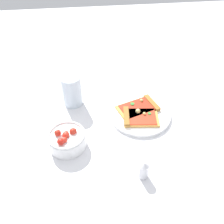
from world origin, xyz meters
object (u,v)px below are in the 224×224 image
pizza_slice_near (140,107)px  paper_napkin (134,74)px  pizza_slice_far (138,117)px  pepper_shaker (144,170)px  plate (140,114)px  soda_glass (72,91)px  salad_bowl (67,139)px

pizza_slice_near → paper_napkin: (0.26, -0.03, -0.02)m
pizza_slice_far → pepper_shaker: 0.24m
plate → soda_glass: soda_glass is taller
pizza_slice_near → salad_bowl: size_ratio=1.37×
pizza_slice_near → pizza_slice_far: size_ratio=1.25×
pizza_slice_near → pizza_slice_far: 0.05m
plate → pizza_slice_far: (-0.03, 0.01, 0.01)m
paper_napkin → salad_bowl: bearing=141.9°
pepper_shaker → pizza_slice_near: bearing=-9.4°
soda_glass → salad_bowl: bearing=174.8°
plate → pepper_shaker: 0.28m
pizza_slice_near → pizza_slice_far: pizza_slice_near is taller
pepper_shaker → soda_glass: bearing=29.8°
soda_glass → paper_napkin: soda_glass is taller
pizza_slice_near → paper_napkin: bearing=-6.2°
plate → soda_glass: (0.10, 0.26, 0.05)m
pizza_slice_far → soda_glass: 0.28m
paper_napkin → pepper_shaker: pepper_shaker is taller
plate → pepper_shaker: size_ratio=3.62×
pizza_slice_far → pepper_shaker: (-0.24, 0.03, 0.01)m
plate → pizza_slice_near: pizza_slice_near is taller
salad_bowl → soda_glass: size_ratio=0.99×
plate → pizza_slice_far: bearing=155.1°
plate → paper_napkin: bearing=-6.3°
salad_bowl → plate: bearing=-66.9°
pizza_slice_near → soda_glass: bearing=72.7°
pizza_slice_far → pepper_shaker: bearing=172.5°
salad_bowl → soda_glass: (0.22, -0.02, 0.03)m
paper_napkin → pepper_shaker: (-0.55, 0.08, 0.03)m
plate → pizza_slice_near: size_ratio=1.37×
pizza_slice_near → plate: bearing=173.0°
plate → paper_napkin: (0.28, -0.03, -0.01)m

